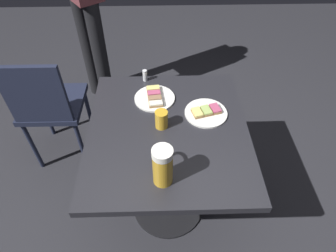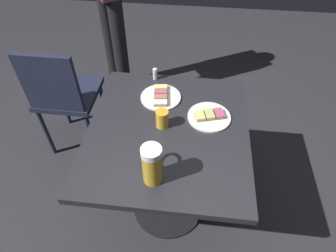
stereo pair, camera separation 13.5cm
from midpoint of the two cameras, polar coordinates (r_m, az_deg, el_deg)
ground_plane at (r=1.94m, az=-2.06°, el=-15.37°), size 6.00×6.00×0.00m
cafe_table at (r=1.47m, az=-2.63°, el=-4.59°), size 0.83×0.75×0.71m
plate_near at (r=1.51m, az=-5.19°, el=5.43°), size 0.21×0.21×0.03m
plate_far at (r=1.43m, az=4.78°, el=2.55°), size 0.21×0.21×0.03m
beer_mug at (r=1.11m, az=-4.62°, el=-7.80°), size 0.14×0.08×0.19m
beer_glass_small at (r=1.34m, az=-4.16°, el=1.17°), size 0.06×0.06×0.09m
salt_shaker at (r=1.63m, az=-6.92°, el=9.68°), size 0.02×0.02×0.07m
cafe_chair at (r=1.98m, az=-24.14°, el=3.76°), size 0.38×0.38×0.85m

